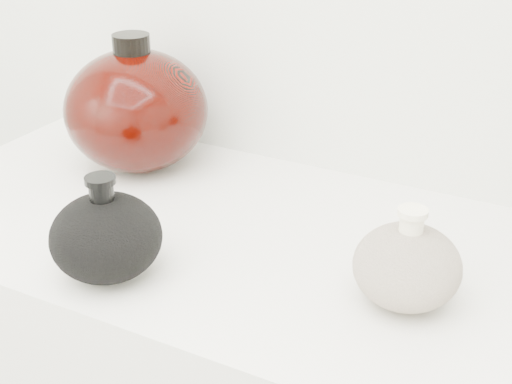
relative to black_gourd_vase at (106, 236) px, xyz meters
The scene contains 3 objects.
black_gourd_vase is the anchor object (origin of this frame).
cream_gourd_vase 0.36m from the black_gourd_vase, 18.39° to the left, with size 0.14×0.14×0.12m.
left_round_pot 0.33m from the black_gourd_vase, 119.45° to the left, with size 0.30×0.30×0.22m.
Camera 1 is at (0.34, 0.20, 1.39)m, focal length 50.00 mm.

